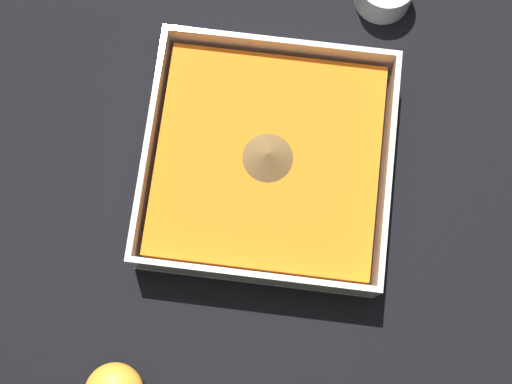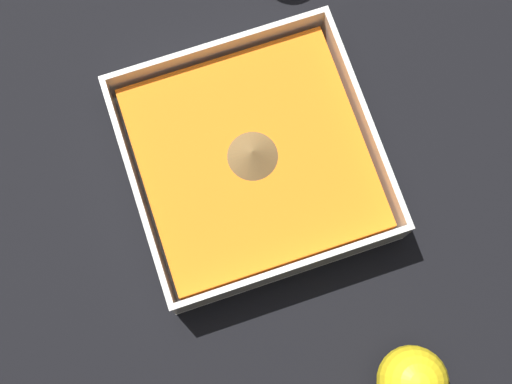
{
  "view_description": "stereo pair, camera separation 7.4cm",
  "coord_description": "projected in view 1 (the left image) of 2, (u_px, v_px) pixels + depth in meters",
  "views": [
    {
      "loc": [
        -0.22,
        0.02,
        0.75
      ],
      "look_at": [
        -0.06,
        0.04,
        0.03
      ],
      "focal_mm": 50.0,
      "sensor_mm": 36.0,
      "label": 1
    },
    {
      "loc": [
        -0.21,
        0.09,
        0.75
      ],
      "look_at": [
        -0.06,
        0.04,
        0.03
      ],
      "focal_mm": 50.0,
      "sensor_mm": 36.0,
      "label": 2
    }
  ],
  "objects": [
    {
      "name": "square_dish",
      "position": [
        268.0,
        163.0,
        0.76
      ],
      "size": [
        0.25,
        0.25,
        0.06
      ],
      "color": "silver",
      "rests_on": "ground_plane"
    },
    {
      "name": "ground_plane",
      "position": [
        297.0,
        153.0,
        0.78
      ],
      "size": [
        4.0,
        4.0,
        0.0
      ],
      "primitive_type": "plane",
      "color": "black"
    }
  ]
}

